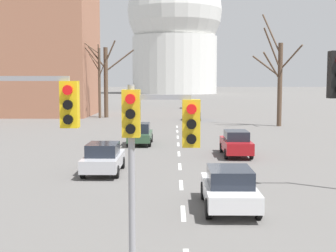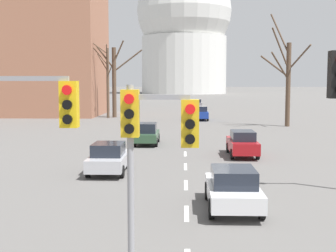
# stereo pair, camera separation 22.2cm
# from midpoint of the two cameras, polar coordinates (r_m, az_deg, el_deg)

# --- Properties ---
(lane_stripe_2) EXTENTS (0.16, 2.00, 0.01)m
(lane_stripe_2) POSITION_cam_midpoint_polar(r_m,az_deg,el_deg) (16.65, 2.66, -10.58)
(lane_stripe_2) COLOR silver
(lane_stripe_2) RESTS_ON ground_plane
(lane_stripe_3) EXTENTS (0.16, 2.00, 0.01)m
(lane_stripe_3) POSITION_cam_midpoint_polar(r_m,az_deg,el_deg) (21.02, 2.50, -7.19)
(lane_stripe_3) COLOR silver
(lane_stripe_3) RESTS_ON ground_plane
(lane_stripe_4) EXTENTS (0.16, 2.00, 0.01)m
(lane_stripe_4) POSITION_cam_midpoint_polar(r_m,az_deg,el_deg) (25.43, 2.40, -4.97)
(lane_stripe_4) COLOR silver
(lane_stripe_4) RESTS_ON ground_plane
(lane_stripe_5) EXTENTS (0.16, 2.00, 0.01)m
(lane_stripe_5) POSITION_cam_midpoint_polar(r_m,az_deg,el_deg) (29.86, 2.32, -3.41)
(lane_stripe_5) COLOR silver
(lane_stripe_5) RESTS_ON ground_plane
(lane_stripe_6) EXTENTS (0.16, 2.00, 0.01)m
(lane_stripe_6) POSITION_cam_midpoint_polar(r_m,az_deg,el_deg) (34.32, 2.27, -2.25)
(lane_stripe_6) COLOR silver
(lane_stripe_6) RESTS_ON ground_plane
(lane_stripe_7) EXTENTS (0.16, 2.00, 0.01)m
(lane_stripe_7) POSITION_cam_midpoint_polar(r_m,az_deg,el_deg) (38.78, 2.23, -1.36)
(lane_stripe_7) COLOR silver
(lane_stripe_7) RESTS_ON ground_plane
(lane_stripe_8) EXTENTS (0.16, 2.00, 0.01)m
(lane_stripe_8) POSITION_cam_midpoint_polar(r_m,az_deg,el_deg) (43.25, 2.20, -0.65)
(lane_stripe_8) COLOR silver
(lane_stripe_8) RESTS_ON ground_plane
(lane_stripe_9) EXTENTS (0.16, 2.00, 0.01)m
(lane_stripe_9) POSITION_cam_midpoint_polar(r_m,az_deg,el_deg) (47.73, 2.17, -0.08)
(lane_stripe_9) COLOR silver
(lane_stripe_9) RESTS_ON ground_plane
(traffic_signal_near_left) EXTENTS (2.55, 0.34, 4.91)m
(traffic_signal_near_left) POSITION_cam_midpoint_polar(r_m,az_deg,el_deg) (10.26, -19.01, 0.32)
(traffic_signal_near_left) COLOR gray
(traffic_signal_near_left) RESTS_ON ground_plane
(traffic_signal_centre_tall) EXTENTS (1.57, 0.34, 4.54)m
(traffic_signal_centre_tall) POSITION_cam_midpoint_polar(r_m,az_deg,el_deg) (9.47, -1.36, -1.72)
(traffic_signal_centre_tall) COLOR gray
(traffic_signal_centre_tall) RESTS_ON ground_plane
(sedan_near_left) EXTENTS (1.85, 4.12, 1.57)m
(sedan_near_left) POSITION_cam_midpoint_polar(r_m,az_deg,el_deg) (80.81, 3.57, 2.74)
(sedan_near_left) COLOR slate
(sedan_near_left) RESTS_ON ground_plane
(sedan_near_right) EXTENTS (1.82, 4.10, 1.54)m
(sedan_near_right) POSITION_cam_midpoint_polar(r_m,az_deg,el_deg) (23.76, -6.95, -3.86)
(sedan_near_right) COLOR #B7B7BC
(sedan_near_right) RESTS_ON ground_plane
(sedan_mid_centre) EXTENTS (1.72, 4.49, 1.68)m
(sedan_mid_centre) POSITION_cam_midpoint_polar(r_m,az_deg,el_deg) (55.94, 4.14, 1.58)
(sedan_mid_centre) COLOR navy
(sedan_mid_centre) RESTS_ON ground_plane
(sedan_far_left) EXTENTS (1.71, 4.11, 1.59)m
(sedan_far_left) POSITION_cam_midpoint_polar(r_m,az_deg,el_deg) (34.23, -2.41, -0.94)
(sedan_far_left) COLOR #2D4C33
(sedan_far_left) RESTS_ON ground_plane
(sedan_far_right) EXTENTS (1.69, 4.29, 1.59)m
(sedan_far_right) POSITION_cam_midpoint_polar(r_m,az_deg,el_deg) (29.26, 9.27, -2.08)
(sedan_far_right) COLOR maroon
(sedan_far_right) RESTS_ON ground_plane
(sedan_distant_centre) EXTENTS (1.86, 4.20, 1.53)m
(sedan_distant_centre) POSITION_cam_midpoint_polar(r_m,az_deg,el_deg) (17.14, 8.28, -7.47)
(sedan_distant_centre) COLOR silver
(sedan_distant_centre) RESTS_ON ground_plane
(bare_tree_left_near) EXTENTS (4.06, 3.04, 10.00)m
(bare_tree_left_near) POSITION_cam_midpoint_polar(r_m,az_deg,el_deg) (59.58, -7.34, 5.79)
(bare_tree_left_near) COLOR brown
(bare_tree_left_near) RESTS_ON ground_plane
(bare_tree_left_far) EXTENTS (5.70, 1.69, 9.80)m
(bare_tree_left_far) POSITION_cam_midpoint_polar(r_m,az_deg,el_deg) (60.43, -6.41, 5.69)
(bare_tree_left_far) COLOR brown
(bare_tree_left_far) RESTS_ON ground_plane
(bare_tree_right_far) EXTENTS (4.54, 4.47, 11.60)m
(bare_tree_right_far) POSITION_cam_midpoint_polar(r_m,az_deg,el_deg) (49.31, 14.42, 5.74)
(bare_tree_right_far) COLOR brown
(bare_tree_right_far) RESTS_ON ground_plane
(capitol_dome) EXTENTS (35.95, 35.95, 50.78)m
(capitol_dome) POSITION_cam_midpoint_polar(r_m,az_deg,el_deg) (181.95, 2.01, 11.80)
(capitol_dome) COLOR silver
(capitol_dome) RESTS_ON ground_plane
(apartment_block_left) EXTENTS (18.00, 14.00, 26.55)m
(apartment_block_left) POSITION_cam_midpoint_polar(r_m,az_deg,el_deg) (68.13, -15.81, 12.56)
(apartment_block_left) COLOR #9E664C
(apartment_block_left) RESTS_ON ground_plane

